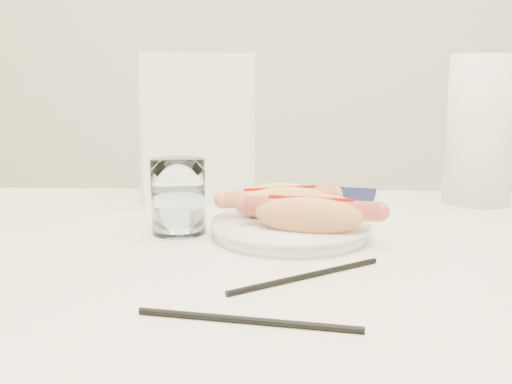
{
  "coord_description": "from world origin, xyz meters",
  "views": [
    {
      "loc": [
        0.01,
        -0.77,
        0.98
      ],
      "look_at": [
        -0.02,
        0.03,
        0.82
      ],
      "focal_mm": 40.33,
      "sensor_mm": 36.0,
      "label": 1
    }
  ],
  "objects_px": {
    "water_glass": "(178,196)",
    "napkin_box": "(195,128)",
    "table": "(271,287)",
    "paper_towel_roll": "(480,130)",
    "plate": "(290,230)",
    "hotdog_left": "(280,202)",
    "hotdog_right": "(310,214)"
  },
  "relations": [
    {
      "from": "hotdog_left",
      "to": "water_glass",
      "type": "relative_size",
      "value": 1.61
    },
    {
      "from": "plate",
      "to": "paper_towel_roll",
      "type": "xyz_separation_m",
      "value": [
        0.35,
        0.24,
        0.13
      ]
    },
    {
      "from": "plate",
      "to": "hotdog_left",
      "type": "bearing_deg",
      "value": 109.2
    },
    {
      "from": "plate",
      "to": "table",
      "type": "bearing_deg",
      "value": -117.89
    },
    {
      "from": "napkin_box",
      "to": "water_glass",
      "type": "bearing_deg",
      "value": -104.34
    },
    {
      "from": "plate",
      "to": "paper_towel_roll",
      "type": "bearing_deg",
      "value": 34.86
    },
    {
      "from": "water_glass",
      "to": "napkin_box",
      "type": "relative_size",
      "value": 0.41
    },
    {
      "from": "plate",
      "to": "hotdog_left",
      "type": "relative_size",
      "value": 1.27
    },
    {
      "from": "hotdog_right",
      "to": "water_glass",
      "type": "bearing_deg",
      "value": 176.09
    },
    {
      "from": "hotdog_left",
      "to": "hotdog_right",
      "type": "xyz_separation_m",
      "value": [
        0.04,
        -0.08,
        0.0
      ]
    },
    {
      "from": "hotdog_right",
      "to": "water_glass",
      "type": "xyz_separation_m",
      "value": [
        -0.19,
        0.05,
        0.01
      ]
    },
    {
      "from": "water_glass",
      "to": "napkin_box",
      "type": "height_order",
      "value": "napkin_box"
    },
    {
      "from": "water_glass",
      "to": "napkin_box",
      "type": "xyz_separation_m",
      "value": [
        -0.01,
        0.24,
        0.08
      ]
    },
    {
      "from": "table",
      "to": "hotdog_left",
      "type": "bearing_deg",
      "value": 83.14
    },
    {
      "from": "water_glass",
      "to": "paper_towel_roll",
      "type": "xyz_separation_m",
      "value": [
        0.52,
        0.23,
        0.08
      ]
    },
    {
      "from": "hotdog_right",
      "to": "water_glass",
      "type": "distance_m",
      "value": 0.2
    },
    {
      "from": "plate",
      "to": "napkin_box",
      "type": "bearing_deg",
      "value": 124.39
    },
    {
      "from": "hotdog_right",
      "to": "table",
      "type": "bearing_deg",
      "value": -155.01
    },
    {
      "from": "napkin_box",
      "to": "hotdog_right",
      "type": "bearing_deg",
      "value": -71.71
    },
    {
      "from": "plate",
      "to": "water_glass",
      "type": "xyz_separation_m",
      "value": [
        -0.17,
        0.01,
        0.05
      ]
    },
    {
      "from": "table",
      "to": "plate",
      "type": "relative_size",
      "value": 5.27
    },
    {
      "from": "hotdog_right",
      "to": "hotdog_left",
      "type": "bearing_deg",
      "value": 127.89
    },
    {
      "from": "napkin_box",
      "to": "hotdog_left",
      "type": "bearing_deg",
      "value": -69.09
    },
    {
      "from": "table",
      "to": "hotdog_right",
      "type": "relative_size",
      "value": 6.32
    },
    {
      "from": "water_glass",
      "to": "hotdog_right",
      "type": "bearing_deg",
      "value": -14.76
    },
    {
      "from": "table",
      "to": "water_glass",
      "type": "xyz_separation_m",
      "value": [
        -0.14,
        0.06,
        0.12
      ]
    },
    {
      "from": "napkin_box",
      "to": "paper_towel_roll",
      "type": "distance_m",
      "value": 0.52
    },
    {
      "from": "paper_towel_roll",
      "to": "napkin_box",
      "type": "bearing_deg",
      "value": 178.61
    },
    {
      "from": "table",
      "to": "napkin_box",
      "type": "height_order",
      "value": "napkin_box"
    },
    {
      "from": "water_glass",
      "to": "paper_towel_roll",
      "type": "distance_m",
      "value": 0.57
    },
    {
      "from": "table",
      "to": "napkin_box",
      "type": "distance_m",
      "value": 0.39
    },
    {
      "from": "plate",
      "to": "hotdog_right",
      "type": "xyz_separation_m",
      "value": [
        0.03,
        -0.04,
        0.03
      ]
    }
  ]
}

